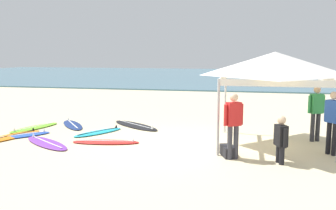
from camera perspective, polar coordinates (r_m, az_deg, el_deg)
ground_plane at (r=11.01m, az=1.31°, el=-6.18°), size 80.00×80.00×0.00m
sea at (r=43.96m, az=9.68°, el=4.49°), size 80.00×36.00×0.10m
canopy_tent at (r=11.10m, az=16.29°, el=6.08°), size 3.10×3.10×2.75m
surfboard_navy at (r=14.28m, az=-14.62°, el=-2.99°), size 1.74×2.02×0.19m
surfboard_cyan at (r=12.78m, az=-10.77°, el=-4.16°), size 1.42×1.96×0.19m
surfboard_orange at (r=12.89m, az=-23.68°, el=-4.60°), size 1.41×2.56×0.19m
surfboard_purple at (r=11.67m, az=-18.37°, el=-5.60°), size 2.25×1.84×0.19m
surfboard_red at (r=11.35m, az=-9.60°, el=-5.68°), size 2.10×0.88×0.19m
surfboard_lime at (r=14.18m, az=-20.07°, el=-3.30°), size 1.16×2.18×0.19m
surfboard_blue at (r=12.94m, az=-22.33°, el=-4.47°), size 1.82×1.98×0.19m
surfboard_black at (r=13.76m, az=-5.06°, el=-3.17°), size 2.40×2.08×0.19m
person_green at (r=12.12m, az=22.04°, el=-0.69°), size 0.52×0.34×1.71m
person_red at (r=9.49m, az=10.13°, el=-2.51°), size 0.48×0.38×1.71m
person_blue at (r=10.68m, az=24.25°, el=-1.93°), size 0.40×0.45×1.71m
person_black at (r=9.44m, az=17.14°, el=-4.87°), size 0.33×0.52×1.20m
gear_bag_near_tent at (r=9.91m, az=9.35°, el=-7.07°), size 0.50×0.67×0.28m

